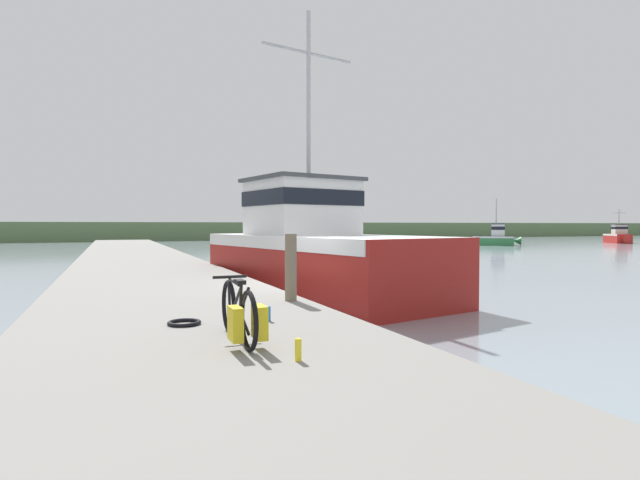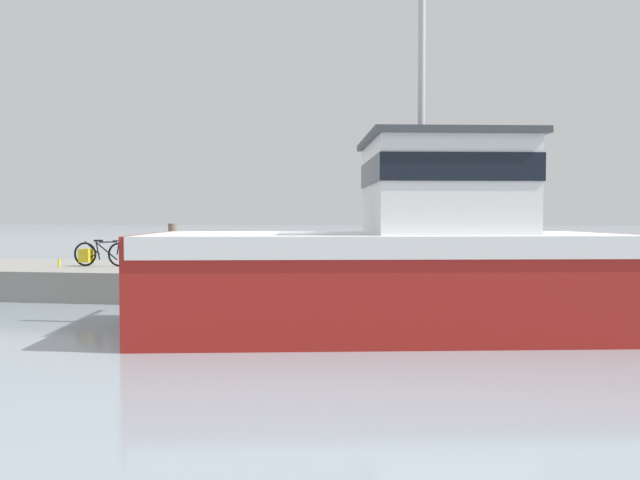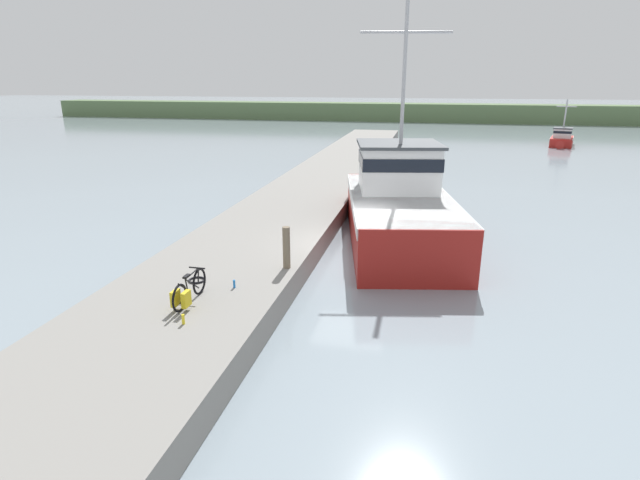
# 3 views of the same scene
# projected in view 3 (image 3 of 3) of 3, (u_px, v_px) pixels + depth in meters

# --- Properties ---
(ground_plane) EXTENTS (320.00, 320.00, 0.00)m
(ground_plane) POSITION_uv_depth(u_px,v_px,m) (352.00, 266.00, 17.22)
(ground_plane) COLOR #84939E
(dock_pier) EXTENTS (4.78, 80.00, 0.80)m
(dock_pier) POSITION_uv_depth(u_px,v_px,m) (253.00, 247.00, 17.83)
(dock_pier) COLOR gray
(dock_pier) RESTS_ON ground_plane
(far_shoreline) EXTENTS (180.00, 5.00, 2.62)m
(far_shoreline) POSITION_uv_depth(u_px,v_px,m) (636.00, 115.00, 69.41)
(far_shoreline) COLOR #567047
(far_shoreline) RESTS_ON ground_plane
(fishing_boat_main) EXTENTS (5.43, 11.09, 9.07)m
(fishing_boat_main) POSITION_uv_depth(u_px,v_px,m) (398.00, 205.00, 19.64)
(fishing_boat_main) COLOR maroon
(fishing_boat_main) RESTS_ON ground_plane
(boat_green_anchored) EXTENTS (2.97, 5.21, 4.33)m
(boat_green_anchored) POSITION_uv_depth(u_px,v_px,m) (562.00, 139.00, 47.76)
(boat_green_anchored) COLOR #AD231E
(boat_green_anchored) RESTS_ON ground_plane
(bicycle_touring) EXTENTS (0.44, 1.75, 0.77)m
(bicycle_touring) POSITION_uv_depth(u_px,v_px,m) (187.00, 292.00, 12.29)
(bicycle_touring) COLOR black
(bicycle_touring) RESTS_ON dock_pier
(mooring_post) EXTENTS (0.22, 0.22, 1.26)m
(mooring_post) POSITION_uv_depth(u_px,v_px,m) (286.00, 248.00, 14.64)
(mooring_post) COLOR #756651
(mooring_post) RESTS_ON dock_pier
(hose_coil) EXTENTS (0.47, 0.47, 0.06)m
(hose_coil) POSITION_uv_depth(u_px,v_px,m) (197.00, 280.00, 13.84)
(hose_coil) COLOR black
(hose_coil) RESTS_ON dock_pier
(water_bottle_on_curb) EXTENTS (0.07, 0.07, 0.24)m
(water_bottle_on_curb) POSITION_uv_depth(u_px,v_px,m) (183.00, 319.00, 11.39)
(water_bottle_on_curb) COLOR yellow
(water_bottle_on_curb) RESTS_ON dock_pier
(water_bottle_by_bike) EXTENTS (0.06, 0.06, 0.22)m
(water_bottle_by_bike) POSITION_uv_depth(u_px,v_px,m) (234.00, 284.00, 13.38)
(water_bottle_by_bike) COLOR blue
(water_bottle_by_bike) RESTS_ON dock_pier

